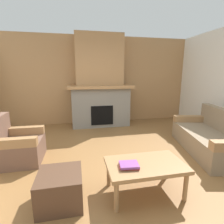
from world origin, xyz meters
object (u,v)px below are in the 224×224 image
armchair (17,146)px  ottoman (60,188)px  coffee_table (145,167)px  fireplace (100,87)px  couch (211,138)px

armchair → ottoman: size_ratio=1.63×
coffee_table → fireplace: bearing=92.4°
fireplace → coffee_table: fireplace is taller
armchair → fireplace: bearing=48.5°
armchair → couch: bearing=-5.3°
armchair → ottoman: bearing=-55.2°
fireplace → coffee_table: bearing=-87.6°
coffee_table → armchair: bearing=146.8°
fireplace → armchair: (-1.79, -2.03, -0.87)m
armchair → coffee_table: size_ratio=0.85×
couch → coffee_table: couch is taller
coffee_table → couch: bearing=26.9°
fireplace → couch: bearing=-50.8°
fireplace → couch: size_ratio=1.39×
fireplace → ottoman: size_ratio=5.19×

